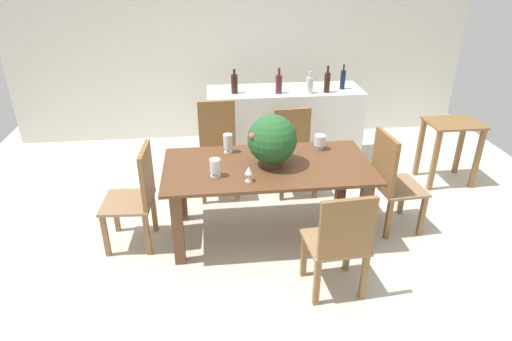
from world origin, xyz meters
name	(u,v)px	position (x,y,z in m)	size (l,w,h in m)	color
ground_plane	(266,230)	(0.00, 0.00, 0.00)	(7.04, 7.04, 0.00)	beige
back_wall	(242,46)	(0.00, 2.60, 1.30)	(6.40, 0.10, 2.60)	silver
dining_table	(268,178)	(0.00, -0.06, 0.61)	(1.90, 0.95, 0.75)	brown
chair_near_right	(340,241)	(0.44, -0.97, 0.53)	(0.49, 0.46, 0.95)	brown
chair_head_end	(138,193)	(-1.19, -0.06, 0.54)	(0.47, 0.49, 0.97)	brown
chair_far_left	(218,145)	(-0.43, 0.86, 0.57)	(0.45, 0.42, 1.05)	brown
chair_far_right	(294,146)	(0.42, 0.86, 0.52)	(0.48, 0.46, 0.93)	brown
chair_foot_end	(391,178)	(1.19, -0.06, 0.55)	(0.46, 0.50, 1.00)	brown
flower_centerpiece	(272,140)	(0.03, -0.06, 1.00)	(0.44, 0.44, 0.47)	#4C3828
crystal_vase_left	(228,142)	(-0.34, 0.26, 0.86)	(0.09, 0.09, 0.19)	silver
crystal_vase_center_near	(320,141)	(0.55, 0.24, 0.84)	(0.11, 0.11, 0.15)	silver
crystal_vase_right	(215,166)	(-0.48, -0.23, 0.85)	(0.10, 0.10, 0.16)	silver
wine_glass	(249,171)	(-0.20, -0.35, 0.85)	(0.07, 0.07, 0.14)	silver
kitchen_counter	(284,126)	(0.44, 1.61, 0.48)	(1.92, 0.61, 0.95)	silver
wine_bottle_clear	(279,84)	(0.34, 1.47, 1.07)	(0.08, 0.08, 0.31)	#511E28
wine_bottle_green	(343,79)	(1.15, 1.56, 1.07)	(0.06, 0.06, 0.31)	#0F1E38
wine_bottle_amber	(310,85)	(0.71, 1.43, 1.05)	(0.08, 0.08, 0.26)	#B2BFB7
wine_bottle_tall	(234,84)	(-0.19, 1.53, 1.07)	(0.08, 0.08, 0.29)	black
wine_bottle_dark	(327,82)	(0.92, 1.44, 1.08)	(0.07, 0.07, 0.32)	black
side_table	(451,139)	(2.25, 0.80, 0.55)	(0.59, 0.46, 0.75)	brown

